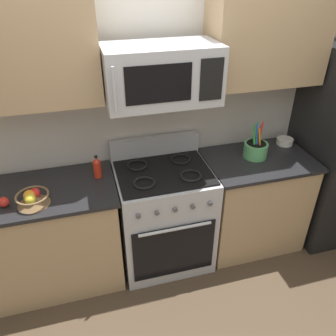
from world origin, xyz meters
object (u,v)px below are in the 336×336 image
object	(u,v)px
bottle_hot_sauce	(97,167)
prep_bowl	(285,141)
utensil_crock	(256,149)
apple_loose	(4,202)
range_oven	(164,215)
fruit_basket	(33,198)
microwave	(162,74)

from	to	relation	value
bottle_hot_sauce	prep_bowl	bearing A→B (deg)	3.24
utensil_crock	apple_loose	bearing A→B (deg)	-175.26
prep_bowl	range_oven	bearing A→B (deg)	-171.52
fruit_basket	prep_bowl	world-z (taller)	fruit_basket
apple_loose	utensil_crock	bearing A→B (deg)	4.74
range_oven	apple_loose	world-z (taller)	range_oven
microwave	fruit_basket	distance (m)	1.22
range_oven	utensil_crock	bearing A→B (deg)	2.84
prep_bowl	microwave	bearing A→B (deg)	-172.82
range_oven	fruit_basket	distance (m)	1.09
microwave	prep_bowl	size ratio (longest dim) A/B	5.26
microwave	bottle_hot_sauce	size ratio (longest dim) A/B	4.23
utensil_crock	fruit_basket	world-z (taller)	utensil_crock
utensil_crock	bottle_hot_sauce	xyz separation A→B (m)	(-1.32, 0.04, 0.01)
microwave	utensil_crock	bearing A→B (deg)	0.91
utensil_crock	prep_bowl	bearing A→B (deg)	20.17
microwave	apple_loose	bearing A→B (deg)	-172.59
microwave	range_oven	bearing A→B (deg)	-89.98
range_oven	bottle_hot_sauce	world-z (taller)	bottle_hot_sauce
apple_loose	prep_bowl	bearing A→B (deg)	7.29
bottle_hot_sauce	prep_bowl	distance (m)	1.69
utensil_crock	prep_bowl	xyz separation A→B (m)	(0.37, 0.14, -0.04)
fruit_basket	bottle_hot_sauce	size ratio (longest dim) A/B	1.23
bottle_hot_sauce	prep_bowl	xyz separation A→B (m)	(1.69, 0.10, -0.05)
utensil_crock	fruit_basket	bearing A→B (deg)	-174.00
range_oven	apple_loose	distance (m)	1.25
utensil_crock	prep_bowl	world-z (taller)	utensil_crock
range_oven	bottle_hot_sauce	size ratio (longest dim) A/B	5.90
prep_bowl	apple_loose	bearing A→B (deg)	-172.71
range_oven	fruit_basket	world-z (taller)	range_oven
microwave	apple_loose	xyz separation A→B (m)	(-1.15, -0.15, -0.74)
bottle_hot_sauce	prep_bowl	world-z (taller)	bottle_hot_sauce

